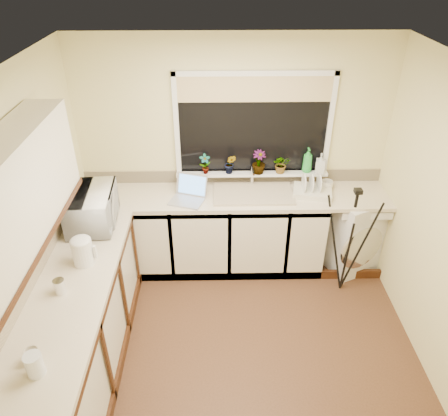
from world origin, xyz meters
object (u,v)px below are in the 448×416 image
washing_machine (353,229)px  plant_d (281,164)px  cup_left (32,355)px  laptop (189,194)px  dish_rack (312,192)px  kettle (83,252)px  tripod (348,242)px  cup_back (327,185)px  microwave (92,208)px  steel_jar (60,286)px  soap_bottle_clear (321,163)px  glass_jug (34,365)px  plant_c (259,162)px  soap_bottle_green (308,160)px  plant_b (230,164)px  plant_a (205,164)px

washing_machine → plant_d: size_ratio=4.43×
cup_left → laptop: bearing=65.7°
dish_rack → kettle: bearing=-141.2°
dish_rack → tripod: (0.31, -0.44, -0.33)m
cup_back → washing_machine: bearing=-12.5°
dish_rack → microwave: size_ratio=0.65×
laptop → steel_jar: (-0.89, -1.35, -0.00)m
laptop → soap_bottle_clear: size_ratio=1.89×
plant_d → glass_jug: bearing=-127.5°
plant_c → cup_left: (-1.61, -2.23, -0.23)m
soap_bottle_green → soap_bottle_clear: (0.13, -0.03, -0.03)m
plant_c → soap_bottle_green: soap_bottle_green is taller
steel_jar → glass_jug: bearing=-84.5°
plant_b → soap_bottle_green: 0.81m
dish_rack → soap_bottle_clear: soap_bottle_clear is taller
washing_machine → tripod: (-0.20, -0.47, 0.17)m
cup_left → dish_rack: bearing=43.3°
plant_d → cup_left: bearing=-129.6°
dish_rack → tripod: bearing=-43.5°
tripod → plant_c: size_ratio=4.79×
laptop → soap_bottle_green: 1.29m
soap_bottle_clear → plant_b: bearing=179.8°
dish_rack → glass_jug: glass_jug is taller
plant_c → plant_d: bearing=1.0°
dish_rack → glass_jug: (-2.10, -2.13, 0.05)m
washing_machine → plant_b: 1.55m
kettle → soap_bottle_clear: soap_bottle_clear is taller
microwave → plant_c: (1.59, 0.69, 0.11)m
microwave → plant_c: plant_c is taller
steel_jar → plant_a: bearing=56.9°
plant_b → soap_bottle_green: soap_bottle_green is taller
kettle → tripod: bearing=14.9°
cup_left → glass_jug: bearing=-59.7°
steel_jar → laptop: bearing=56.5°
soap_bottle_green → plant_b: bearing=-178.4°
washing_machine → plant_c: 1.31m
laptop → cup_left: (-0.88, -1.96, -0.02)m
plant_d → soap_bottle_green: bearing=4.1°
washing_machine → microwave: bearing=167.0°
laptop → kettle: size_ratio=1.83×
dish_rack → cup_back: cup_back is taller
laptop → tripod: bearing=5.6°
laptop → plant_d: (0.96, 0.27, 0.19)m
plant_b → kettle: bearing=-134.0°
plant_a → kettle: bearing=-127.2°
tripod → cup_left: bearing=-159.6°
soap_bottle_clear → glass_jug: bearing=-133.4°
laptop → kettle: laptop is taller
microwave → soap_bottle_clear: (2.23, 0.69, 0.09)m
microwave → plant_b: (1.29, 0.69, 0.09)m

